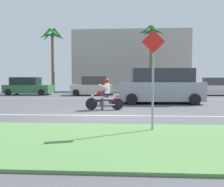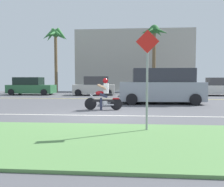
{
  "view_description": "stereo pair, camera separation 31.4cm",
  "coord_description": "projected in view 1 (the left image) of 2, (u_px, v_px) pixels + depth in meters",
  "views": [
    {
      "loc": [
        0.89,
        -9.44,
        1.45
      ],
      "look_at": [
        0.13,
        3.65,
        0.64
      ],
      "focal_mm": 37.8,
      "sensor_mm": 36.0,
      "label": 1
    },
    {
      "loc": [
        1.2,
        -9.42,
        1.45
      ],
      "look_at": [
        0.13,
        3.65,
        0.64
      ],
      "focal_mm": 37.8,
      "sensor_mm": 36.0,
      "label": 2
    }
  ],
  "objects": [
    {
      "name": "motorcyclist",
      "position": [
        105.0,
        96.0,
        11.03
      ],
      "size": [
        1.78,
        0.58,
        1.49
      ],
      "color": "black",
      "rests_on": "ground"
    },
    {
      "name": "suv_nearby",
      "position": [
        161.0,
        87.0,
        14.05
      ],
      "size": [
        5.06,
        2.3,
        2.06
      ],
      "color": "#8C939E",
      "rests_on": "ground"
    },
    {
      "name": "parked_car_0",
      "position": [
        28.0,
        87.0,
        21.51
      ],
      "size": [
        4.29,
        1.9,
        1.61
      ],
      "color": "#2D663D",
      "rests_on": "ground"
    },
    {
      "name": "ground",
      "position": [
        109.0,
        107.0,
        12.54
      ],
      "size": [
        56.0,
        30.0,
        0.04
      ],
      "primitive_type": "cube",
      "color": "#545459"
    },
    {
      "name": "lane_line_far",
      "position": [
        113.0,
        99.0,
        17.18
      ],
      "size": [
        50.4,
        0.12,
        0.01
      ],
      "primitive_type": "cube",
      "color": "yellow",
      "rests_on": "ground"
    },
    {
      "name": "parked_car_2",
      "position": [
        151.0,
        87.0,
        20.31
      ],
      "size": [
        4.44,
        1.98,
        1.67
      ],
      "color": "#232328",
      "rests_on": "ground"
    },
    {
      "name": "grass_median",
      "position": [
        87.0,
        140.0,
        5.46
      ],
      "size": [
        56.0,
        3.8,
        0.06
      ],
      "primitive_type": "cube",
      "color": "#5B8C4C",
      "rests_on": "ground"
    },
    {
      "name": "palm_tree_1",
      "position": [
        151.0,
        37.0,
        24.31
      ],
      "size": [
        2.98,
        2.85,
        7.01
      ],
      "color": "brown",
      "rests_on": "ground"
    },
    {
      "name": "palm_tree_0",
      "position": [
        52.0,
        39.0,
        25.54
      ],
      "size": [
        2.96,
        3.11,
        7.03
      ],
      "color": "brown",
      "rests_on": "ground"
    },
    {
      "name": "building_far",
      "position": [
        131.0,
        61.0,
        30.16
      ],
      "size": [
        14.38,
        4.0,
        7.44
      ],
      "primitive_type": "cube",
      "color": "#A8A399",
      "rests_on": "ground"
    },
    {
      "name": "parked_car_3",
      "position": [
        217.0,
        87.0,
        21.1
      ],
      "size": [
        4.46,
        2.05,
        1.57
      ],
      "color": "white",
      "rests_on": "ground"
    },
    {
      "name": "lane_line_near",
      "position": [
        103.0,
        115.0,
        9.34
      ],
      "size": [
        50.4,
        0.12,
        0.01
      ],
      "primitive_type": "cube",
      "color": "silver",
      "rests_on": "ground"
    },
    {
      "name": "street_sign",
      "position": [
        153.0,
        71.0,
        6.36
      ],
      "size": [
        0.62,
        0.06,
        2.76
      ],
      "color": "gray",
      "rests_on": "ground"
    },
    {
      "name": "parked_car_1",
      "position": [
        93.0,
        86.0,
        21.12
      ],
      "size": [
        3.74,
        2.04,
        1.68
      ],
      "color": "beige",
      "rests_on": "ground"
    }
  ]
}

